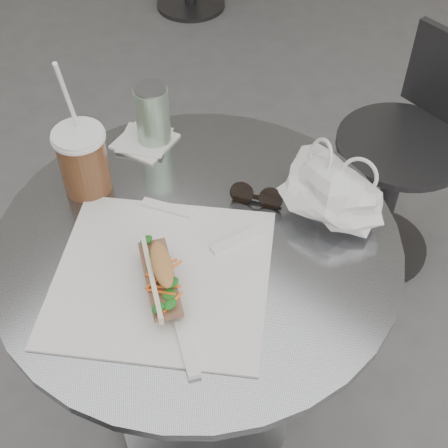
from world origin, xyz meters
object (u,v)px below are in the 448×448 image
Objects in this scene: chair_far at (402,171)px; sunglasses at (256,196)px; drink_can at (153,115)px; banh_mi at (161,275)px; iced_coffee at (83,160)px; cafe_table at (201,322)px.

sunglasses is (-0.02, -0.73, 0.43)m from chair_far.
drink_can is at bearing 78.40° from chair_far.
chair_far is 1.09m from banh_mi.
drink_can reaches higher than sunglasses.
banh_mi is at bearing -17.34° from iced_coffee.
chair_far is 1.07m from iced_coffee.
sunglasses is at bearing -2.24° from drink_can.
sunglasses is at bearing 126.53° from banh_mi.
cafe_table is 0.33m from sunglasses.
cafe_table is 5.56× the size of drink_can.
banh_mi is at bearing -113.66° from sunglasses.
drink_can is (-0.28, 0.01, 0.05)m from sunglasses.
chair_far is at bearing 64.36° from sunglasses.
banh_mi reaches higher than cafe_table.
iced_coffee is (-0.26, -0.03, 0.35)m from cafe_table.
cafe_table is at bearing 7.37° from iced_coffee.
cafe_table is 3.64× the size of banh_mi.
chair_far is (0.05, 0.87, -0.14)m from cafe_table.
banh_mi is (-0.02, -1.00, 0.45)m from chair_far.
chair_far is at bearing 67.11° from drink_can.
drink_can reaches higher than banh_mi.
cafe_table is 2.56× the size of iced_coffee.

